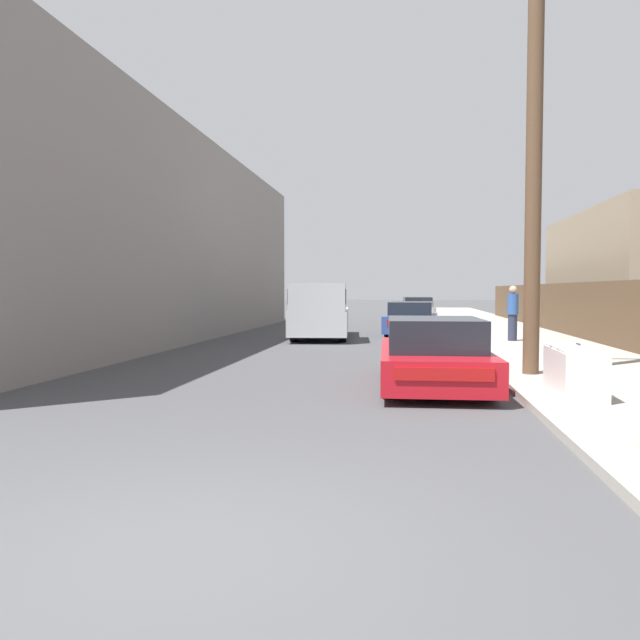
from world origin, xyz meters
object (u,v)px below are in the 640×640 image
(utility_pole, at_px, (535,120))
(pedestrian, at_px, (513,312))
(car_parked_mid, at_px, (412,319))
(discarded_fridge, at_px, (574,371))
(parked_sports_car_red, at_px, (433,355))
(car_parked_far, at_px, (417,310))
(pickup_truck, at_px, (320,312))

(utility_pole, height_order, pedestrian, utility_pole)
(car_parked_mid, relative_size, pedestrian, 2.72)
(car_parked_mid, xyz_separation_m, utility_pole, (2.11, -12.12, 4.29))
(pedestrian, bearing_deg, discarded_fridge, -94.52)
(parked_sports_car_red, distance_m, pedestrian, 9.48)
(parked_sports_car_red, height_order, car_parked_far, car_parked_far)
(discarded_fridge, relative_size, pickup_truck, 0.28)
(discarded_fridge, height_order, utility_pole, utility_pole)
(car_parked_far, bearing_deg, parked_sports_car_red, -93.42)
(car_parked_mid, distance_m, car_parked_far, 10.71)
(car_parked_far, xyz_separation_m, pickup_truck, (-3.62, -13.50, 0.33))
(car_parked_mid, bearing_deg, pickup_truck, -134.73)
(discarded_fridge, relative_size, car_parked_far, 0.36)
(discarded_fridge, xyz_separation_m, pickup_truck, (-5.49, 11.77, 0.48))
(discarded_fridge, distance_m, car_parked_far, 25.33)
(pickup_truck, distance_m, pedestrian, 6.45)
(car_parked_far, height_order, pedestrian, pedestrian)
(car_parked_mid, height_order, pickup_truck, pickup_truck)
(discarded_fridge, bearing_deg, pedestrian, 86.90)
(pickup_truck, height_order, utility_pole, utility_pole)
(car_parked_mid, distance_m, pedestrian, 5.19)
(car_parked_far, height_order, utility_pole, utility_pole)
(car_parked_mid, distance_m, utility_pole, 13.03)
(car_parked_mid, relative_size, car_parked_far, 1.03)
(parked_sports_car_red, xyz_separation_m, utility_pole, (1.89, 1.04, 4.33))
(pickup_truck, relative_size, pedestrian, 3.39)
(discarded_fridge, xyz_separation_m, utility_pole, (-0.16, 2.44, 4.41))
(utility_pole, bearing_deg, car_parked_mid, 99.89)
(parked_sports_car_red, relative_size, utility_pole, 0.50)
(car_parked_mid, xyz_separation_m, pickup_truck, (-3.21, -2.80, 0.37))
(discarded_fridge, bearing_deg, car_parked_mid, 100.31)
(parked_sports_car_red, bearing_deg, car_parked_mid, 89.30)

